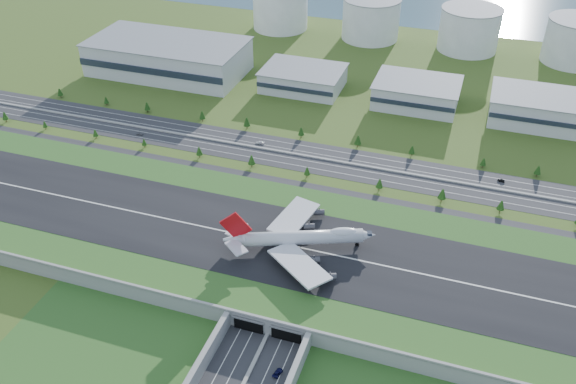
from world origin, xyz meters
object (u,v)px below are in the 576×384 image
(car_4, at_px, (140,134))
(car_5, at_px, (501,180))
(fuel_tank_a, at_px, (280,9))
(car_2, at_px, (278,373))
(boeing_747, at_px, (300,238))
(car_7, at_px, (260,143))

(car_4, height_order, car_5, car_4)
(fuel_tank_a, height_order, car_2, fuel_tank_a)
(car_2, distance_m, car_4, 215.74)
(fuel_tank_a, bearing_deg, boeing_747, -69.13)
(car_2, distance_m, car_7, 182.95)
(fuel_tank_a, bearing_deg, car_5, -44.60)
(boeing_747, bearing_deg, car_4, 126.04)
(boeing_747, bearing_deg, car_7, 98.38)
(fuel_tank_a, distance_m, car_4, 225.59)
(car_5, relative_size, car_7, 0.71)
(car_4, bearing_deg, car_5, -100.13)
(car_7, bearing_deg, boeing_747, 22.74)
(fuel_tank_a, xyz_separation_m, car_4, (-20.15, -224.07, -16.67))
(car_2, relative_size, car_7, 0.91)
(car_2, bearing_deg, car_5, -102.45)
(fuel_tank_a, relative_size, car_2, 9.45)
(boeing_747, bearing_deg, car_5, 27.11)
(car_2, bearing_deg, car_7, -55.15)
(fuel_tank_a, bearing_deg, car_2, -70.90)
(car_2, xyz_separation_m, car_5, (77.61, 172.42, -0.06))
(car_7, bearing_deg, fuel_tank_a, -171.94)
(boeing_747, relative_size, car_2, 13.27)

